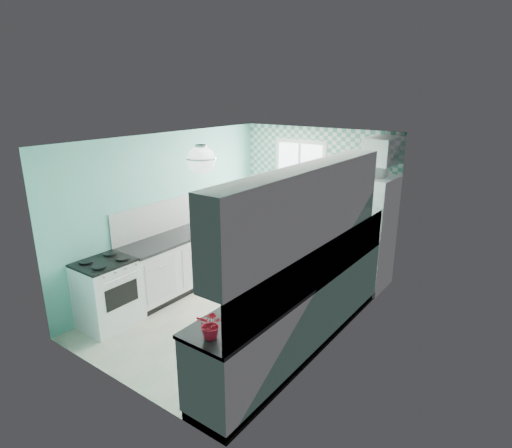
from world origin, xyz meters
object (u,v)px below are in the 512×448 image
Objects in this scene: fridge at (365,232)px; fruit_bowl at (234,320)px; ceiling_light at (201,160)px; microwave at (370,167)px; stove at (108,292)px; potted_plant at (211,324)px; sink at (336,255)px.

fridge reaches higher than fruit_bowl.
microwave is at bearing 66.92° from ceiling_light.
stove is 4.28m from microwave.
fruit_bowl is (0.09, -3.50, 0.05)m from fridge.
fridge is 3.61× the size of microwave.
ceiling_light is 2.11m from potted_plant.
potted_plant is (1.20, -1.22, -1.24)m from ceiling_light.
sink reaches higher than stove.
fridge is (1.11, 2.60, -1.40)m from ceiling_light.
fruit_bowl is 0.46× the size of microwave.
fridge is 4.03m from stove.
potted_plant is 3.93m from microwave.
ceiling_light is at bearing -115.34° from fridge.
stove is (-2.31, -3.28, -0.44)m from fridge.
stove is 3.99× the size of fruit_bowl.
stove is at bearing 50.87° from microwave.
fruit_bowl is at bearing -89.11° from sink.
ceiling_light reaches higher than fridge.
fridge is at bearing 95.33° from sink.
sink reaches higher than potted_plant.
ceiling_light is at bearing 134.60° from potted_plant.
sink is 1.88× the size of potted_plant.
fridge is at bearing 91.48° from fruit_bowl.
sink is at bearing 89.92° from potted_plant.
stove is at bearing -127.40° from fridge.
potted_plant reaches higher than stove.
stove is 3.18m from sink.
ceiling_light is 0.66× the size of sink.
ceiling_light reaches higher than sink.
microwave is at bearing 51.24° from fridge.
sink reaches higher than fruit_bowl.
microwave is (-0.09, 1.24, 1.05)m from sink.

